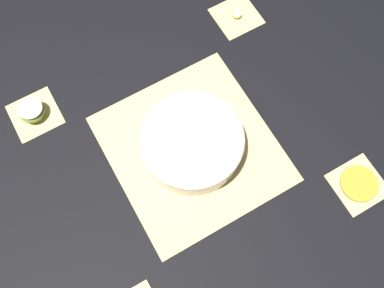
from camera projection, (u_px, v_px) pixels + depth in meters
ground_plane at (192, 149)px, 1.16m from camera, size 6.00×6.00×0.00m
bamboo_mat_center at (192, 148)px, 1.15m from camera, size 0.40×0.43×0.01m
coaster_mat_near_left at (237, 16)px, 1.30m from camera, size 0.12×0.12×0.01m
coaster_mat_near_right at (35, 114)px, 1.19m from camera, size 0.12×0.12×0.01m
coaster_mat_far_left at (358, 184)px, 1.12m from camera, size 0.12×0.12×0.01m
fruit_salad_bowl at (192, 142)px, 1.11m from camera, size 0.26×0.26×0.08m
apple_half at (32, 111)px, 1.17m from camera, size 0.07×0.07×0.04m
orange_slice_whole at (359, 184)px, 1.11m from camera, size 0.10×0.10×0.01m
banana_coin_single at (237, 14)px, 1.29m from camera, size 0.03×0.03×0.01m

